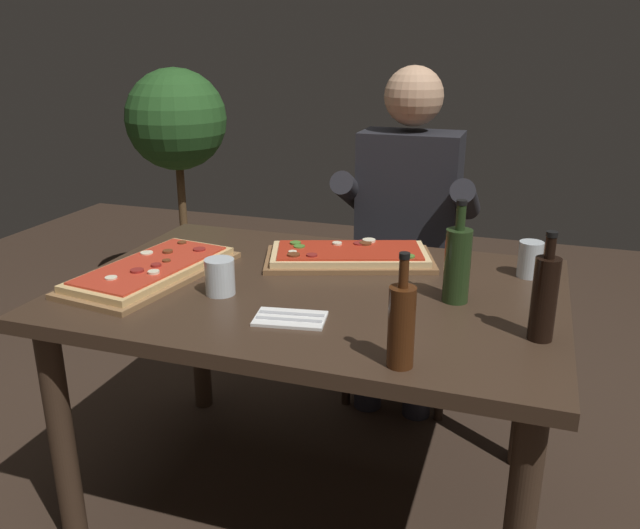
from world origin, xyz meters
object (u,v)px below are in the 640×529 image
pizza_rectangular_left (152,270)px  wine_bottle_dark (401,324)px  seated_diner (406,224)px  potted_plant_corner (178,143)px  dining_table (315,316)px  tumbler_near_camera (220,277)px  diner_chair (409,276)px  pizza_rectangular_front (349,256)px  tumbler_far_side (530,261)px  vinegar_bottle_green (457,263)px  oil_bottle_amber (544,297)px

pizza_rectangular_left → wine_bottle_dark: 0.89m
wine_bottle_dark → pizza_rectangular_left: bearing=158.9°
seated_diner → potted_plant_corner: size_ratio=1.04×
dining_table → tumbler_near_camera: bearing=-149.0°
pizza_rectangular_left → diner_chair: size_ratio=0.67×
pizza_rectangular_front → diner_chair: (0.09, 0.61, -0.27)m
seated_diner → potted_plant_corner: (-1.41, 0.72, 0.14)m
potted_plant_corner → tumbler_near_camera: bearing=-56.4°
diner_chair → wine_bottle_dark: bearing=-80.4°
pizza_rectangular_left → tumbler_far_side: (1.07, 0.36, 0.03)m
wine_bottle_dark → diner_chair: wine_bottle_dark is taller
vinegar_bottle_green → tumbler_far_side: (0.19, 0.27, -0.06)m
tumbler_far_side → pizza_rectangular_front: bearing=-175.9°
pizza_rectangular_front → pizza_rectangular_left: same height
dining_table → seated_diner: seated_diner is taller
pizza_rectangular_front → tumbler_near_camera: (-0.26, -0.38, 0.03)m
vinegar_bottle_green → diner_chair: vinegar_bottle_green is taller
tumbler_near_camera → dining_table: bearing=31.0°
pizza_rectangular_front → oil_bottle_amber: size_ratio=2.21×
tumbler_near_camera → diner_chair: size_ratio=0.12×
vinegar_bottle_green → tumbler_near_camera: size_ratio=2.76×
vinegar_bottle_green → seated_diner: (-0.28, 0.72, -0.11)m
pizza_rectangular_left → tumbler_near_camera: 0.27m
pizza_rectangular_front → diner_chair: diner_chair is taller
seated_diner → diner_chair: bearing=90.0°
oil_bottle_amber → tumbler_near_camera: size_ratio=2.61×
tumbler_far_side → dining_table: bearing=-154.2°
pizza_rectangular_front → oil_bottle_amber: oil_bottle_amber is taller
vinegar_bottle_green → tumbler_far_side: size_ratio=2.58×
wine_bottle_dark → vinegar_bottle_green: vinegar_bottle_green is taller
vinegar_bottle_green → tumbler_near_camera: (-0.63, -0.16, -0.06)m
diner_chair → dining_table: bearing=-98.0°
diner_chair → seated_diner: size_ratio=0.65×
oil_bottle_amber → seated_diner: (-0.50, 0.90, -0.11)m
diner_chair → tumbler_near_camera: bearing=-109.5°
pizza_rectangular_front → seated_diner: (0.09, 0.49, -0.02)m
pizza_rectangular_left → oil_bottle_amber: (1.11, -0.08, 0.09)m
wine_bottle_dark → tumbler_far_side: (0.25, 0.68, -0.05)m
dining_table → tumbler_near_camera: 0.31m
dining_table → wine_bottle_dark: (0.33, -0.40, 0.19)m
pizza_rectangular_front → potted_plant_corner: (-1.32, 1.21, 0.13)m
tumbler_far_side → seated_diner: seated_diner is taller
pizza_rectangular_front → seated_diner: bearing=80.0°
oil_bottle_amber → vinegar_bottle_green: size_ratio=0.95×
dining_table → potted_plant_corner: size_ratio=1.09×
pizza_rectangular_front → tumbler_near_camera: bearing=-124.8°
vinegar_bottle_green → seated_diner: 0.78m
dining_table → potted_plant_corner: bearing=131.5°
oil_bottle_amber → dining_table: bearing=165.6°
pizza_rectangular_front → diner_chair: bearing=81.9°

